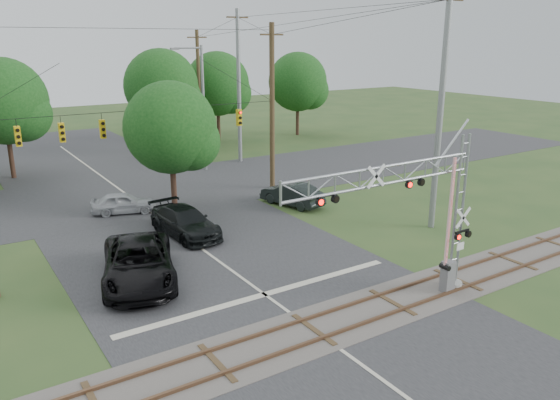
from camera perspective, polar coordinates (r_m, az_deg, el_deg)
ground at (r=19.55m, az=7.13°, el=-15.84°), size 160.00×160.00×0.00m
road_main at (r=27.05m, az=-6.62°, el=-6.25°), size 14.00×90.00×0.02m
road_cross at (r=39.46m, az=-15.74°, el=0.56°), size 90.00×12.00×0.02m
railroad_track at (r=20.87m, az=3.53°, el=-13.38°), size 90.00×3.20×0.17m
crossing_gantry at (r=21.77m, az=13.82°, el=-0.76°), size 9.41×0.86×6.75m
traffic_signal_span at (r=34.87m, az=-13.05°, el=8.23°), size 19.34×0.36×11.50m
pickup_black at (r=25.05m, az=-14.56°, el=-6.37°), size 4.84×7.15×1.82m
car_dark at (r=30.39m, az=-9.89°, el=-2.26°), size 2.67×5.53×1.55m
sedan_silver at (r=35.17m, az=-16.03°, el=-0.28°), size 4.19×2.73×1.33m
suv_dark at (r=35.39m, az=1.27°, el=0.60°), size 2.64×4.69×1.46m
streetlight at (r=44.71m, az=-8.24°, el=10.10°), size 2.66×0.28×9.98m
utility_poles at (r=38.52m, az=-10.91°, el=10.05°), size 24.26×29.93×13.31m
treeline at (r=48.82m, az=-19.32°, el=10.34°), size 52.36×26.72×9.65m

